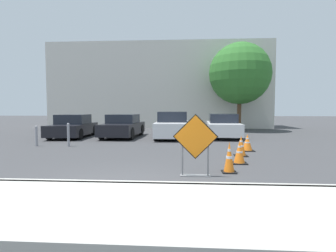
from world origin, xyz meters
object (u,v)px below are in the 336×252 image
traffic_cone_third (241,146)px  parked_car_second (123,126)px  traffic_cone_fourth (247,143)px  parked_car_third (173,126)px  traffic_cone_nearest (229,158)px  traffic_cone_second (239,152)px  bollard_second (36,135)px  parked_car_nearest (73,127)px  bollard_nearest (68,134)px  road_closed_sign (195,142)px  parked_car_fourth (223,126)px

traffic_cone_third → parked_car_second: bearing=133.8°
traffic_cone_fourth → parked_car_third: bearing=124.7°
traffic_cone_nearest → parked_car_third: 8.60m
parked_car_second → traffic_cone_second: bearing=129.1°
traffic_cone_third → bollard_second: bollard_second is taller
traffic_cone_third → traffic_cone_fourth: (0.50, 1.21, -0.03)m
parked_car_nearest → traffic_cone_third: bearing=143.1°
traffic_cone_second → traffic_cone_fourth: traffic_cone_second is taller
traffic_cone_nearest → traffic_cone_fourth: bearing=70.2°
parked_car_second → bollard_second: size_ratio=4.57×
traffic_cone_third → parked_car_nearest: (-8.71, 5.78, 0.27)m
parked_car_nearest → bollard_nearest: bearing=107.5°
traffic_cone_nearest → parked_car_second: parked_car_second is taller
traffic_cone_nearest → parked_car_nearest: size_ratio=0.20×
road_closed_sign → parked_car_third: bearing=96.4°
traffic_cone_fourth → bollard_second: bearing=175.3°
traffic_cone_nearest → parked_car_nearest: bearing=133.6°
traffic_cone_third → bollard_second: 8.98m
traffic_cone_nearest → parked_car_third: parked_car_third is taller
traffic_cone_fourth → bollard_second: bollard_second is taller
parked_car_third → traffic_cone_third: bearing=114.3°
traffic_cone_third → parked_car_third: 6.50m
parked_car_second → bollard_nearest: (-1.54, -3.99, -0.09)m
traffic_cone_second → bollard_second: (-8.44, 3.28, 0.14)m
road_closed_sign → traffic_cone_nearest: (0.92, 0.47, -0.47)m
traffic_cone_third → parked_car_nearest: parked_car_nearest is taller
road_closed_sign → traffic_cone_nearest: size_ratio=1.91×
traffic_cone_fourth → parked_car_second: 7.84m
traffic_cone_nearest → traffic_cone_second: 1.29m
traffic_cone_third → parked_car_second: (-5.72, 5.96, 0.29)m
traffic_cone_third → parked_car_nearest: bearing=146.5°
traffic_cone_nearest → bollard_nearest: (-6.43, 4.47, 0.16)m
parked_car_second → parked_car_third: parked_car_third is taller
parked_car_third → road_closed_sign: bearing=95.7°
traffic_cone_second → traffic_cone_nearest: bearing=-113.2°
traffic_cone_third → parked_car_second: parked_car_second is taller
parked_car_third → parked_car_second: bearing=-2.1°
traffic_cone_second → traffic_cone_third: traffic_cone_third is taller
traffic_cone_fourth → parked_car_fourth: size_ratio=0.15×
bollard_second → traffic_cone_second: bearing=-21.2°
traffic_cone_fourth → parked_car_nearest: 10.29m
road_closed_sign → traffic_cone_nearest: road_closed_sign is taller
bollard_nearest → bollard_second: (-1.50, 0.00, -0.07)m
bollard_nearest → parked_car_third: bearing=40.9°
bollard_nearest → bollard_second: 1.50m
road_closed_sign → traffic_cone_fourth: (2.25, 4.17, -0.54)m
traffic_cone_nearest → parked_car_fourth: parked_car_fourth is taller
traffic_cone_second → parked_car_second: size_ratio=0.17×
traffic_cone_third → bollard_second: (-8.76, 1.97, 0.13)m
traffic_cone_fourth → parked_car_fourth: bearing=92.9°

